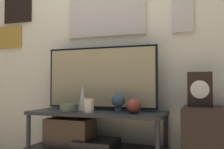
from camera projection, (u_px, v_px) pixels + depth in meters
name	position (u px, v px, depth m)	size (l,w,h in m)	color
wall_back	(108.00, 32.00, 2.74)	(6.40, 0.08, 2.70)	beige
media_console	(87.00, 133.00, 2.46)	(1.26, 0.49, 0.56)	#232326
television	(101.00, 78.00, 2.55)	(1.11, 0.05, 0.61)	black
vase_wide_bowl	(69.00, 108.00, 2.38)	(0.16, 0.16, 0.07)	#4C5647
vase_round_glass	(134.00, 106.00, 2.25)	(0.13, 0.13, 0.13)	brown
vase_slim_bronze	(83.00, 98.00, 2.48)	(0.09, 0.09, 0.24)	beige
candle_jar	(89.00, 106.00, 2.28)	(0.09, 0.09, 0.13)	#C1B29E
decorative_bust	(118.00, 101.00, 2.34)	(0.12, 0.12, 0.17)	#2D4251
side_table	(208.00, 146.00, 2.12)	(0.39, 0.45, 0.62)	black
mantel_clock	(200.00, 89.00, 2.19)	(0.20, 0.11, 0.29)	black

